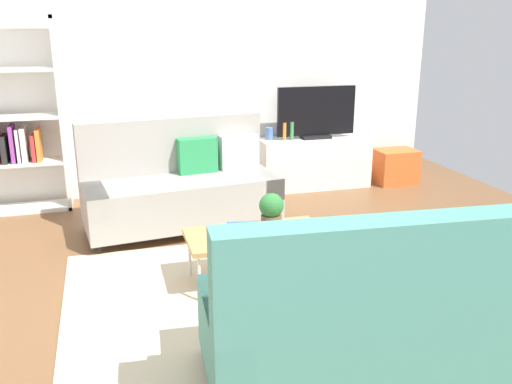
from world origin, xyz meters
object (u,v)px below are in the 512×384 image
(couch_green, at_px, (370,312))
(vase_0, at_px, (269,133))
(tv_console, at_px, (314,163))
(tv, at_px, (316,113))
(couch_beige, at_px, (181,185))
(coffee_table, at_px, (256,236))
(potted_plant, at_px, (271,210))
(table_book_0, at_px, (242,234))
(bottle_0, at_px, (284,131))
(bottle_1, at_px, (292,131))
(storage_trunk, at_px, (395,166))
(bookshelf, at_px, (8,126))

(couch_green, distance_m, vase_0, 3.92)
(tv_console, height_order, tv, tv)
(couch_beige, relative_size, tv, 1.99)
(coffee_table, bearing_deg, potted_plant, 21.97)
(vase_0, bearing_deg, table_book_0, -111.48)
(couch_beige, xyz_separation_m, bottle_0, (1.41, 0.94, 0.30))
(couch_beige, relative_size, tv_console, 1.42)
(couch_green, bearing_deg, bottle_1, 81.49)
(tv_console, relative_size, table_book_0, 5.83)
(couch_green, height_order, vase_0, couch_green)
(tv, distance_m, bottle_1, 0.38)
(coffee_table, height_order, bottle_0, bottle_0)
(table_book_0, relative_size, bottle_1, 1.07)
(vase_0, bearing_deg, bottle_0, -29.04)
(bottle_0, xyz_separation_m, bottle_1, (0.10, 0.00, 0.00))
(couch_green, relative_size, coffee_table, 1.78)
(couch_green, xyz_separation_m, coffee_table, (-0.28, 1.42, -0.05))
(bottle_1, bearing_deg, table_book_0, -117.30)
(couch_beige, xyz_separation_m, storage_trunk, (2.93, 0.88, -0.23))
(bottle_1, bearing_deg, bottle_0, 180.00)
(table_book_0, xyz_separation_m, vase_0, (0.98, 2.48, 0.28))
(couch_beige, bearing_deg, potted_plant, 104.66)
(tv_console, xyz_separation_m, bottle_0, (-0.42, -0.04, 0.43))
(tv_console, bearing_deg, tv, -90.00)
(couch_beige, distance_m, coffee_table, 1.48)
(bookshelf, relative_size, table_book_0, 8.75)
(potted_plant, bearing_deg, table_book_0, -160.39)
(couch_beige, relative_size, bookshelf, 0.95)
(couch_beige, relative_size, vase_0, 13.07)
(couch_green, relative_size, potted_plant, 6.52)
(table_book_0, bearing_deg, coffee_table, 16.61)
(tv_console, distance_m, bottle_0, 0.60)
(vase_0, xyz_separation_m, bottle_0, (0.16, -0.09, 0.03))
(bookshelf, relative_size, potted_plant, 7.01)
(tv, height_order, storage_trunk, tv)
(tv_console, xyz_separation_m, tv, (0.00, -0.02, 0.63))
(couch_beige, distance_m, storage_trunk, 3.07)
(couch_green, xyz_separation_m, table_book_0, (-0.40, 1.38, -0.01))
(potted_plant, relative_size, bottle_1, 1.34)
(couch_beige, bearing_deg, tv_console, -158.81)
(couch_beige, height_order, vase_0, couch_beige)
(couch_beige, height_order, coffee_table, couch_beige)
(bookshelf, xyz_separation_m, storage_trunk, (4.63, -0.12, -0.74))
(bookshelf, distance_m, bottle_1, 3.21)
(couch_beige, distance_m, vase_0, 1.64)
(couch_beige, height_order, table_book_0, couch_beige)
(coffee_table, relative_size, tv, 1.10)
(couch_beige, bearing_deg, storage_trunk, -170.23)
(bookshelf, relative_size, bottle_0, 9.61)
(coffee_table, xyz_separation_m, table_book_0, (-0.12, -0.04, 0.04))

